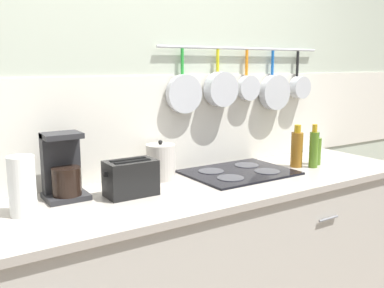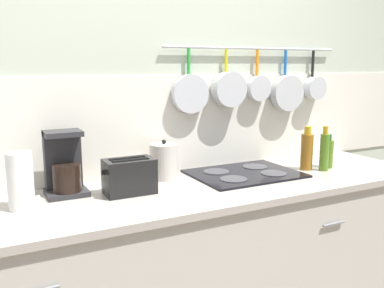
{
  "view_description": "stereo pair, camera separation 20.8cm",
  "coord_description": "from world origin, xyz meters",
  "views": [
    {
      "loc": [
        -1.05,
        -1.72,
        1.49
      ],
      "look_at": [
        0.07,
        0.0,
        1.11
      ],
      "focal_mm": 40.0,
      "sensor_mm": 36.0,
      "label": 1
    },
    {
      "loc": [
        -0.87,
        -1.82,
        1.49
      ],
      "look_at": [
        0.07,
        0.0,
        1.11
      ],
      "focal_mm": 40.0,
      "sensor_mm": 36.0,
      "label": 2
    }
  ],
  "objects": [
    {
      "name": "coffee_maker",
      "position": [
        -0.51,
        0.19,
        1.01
      ],
      "size": [
        0.19,
        0.17,
        0.3
      ],
      "color": "#262628",
      "rests_on": "countertop"
    },
    {
      "name": "wall_back",
      "position": [
        0.0,
        0.37,
        1.27
      ],
      "size": [
        7.2,
        0.16,
        2.6
      ],
      "color": "#B2BCA8",
      "rests_on": "ground_plane"
    },
    {
      "name": "bottle_sesame_oil",
      "position": [
        0.84,
        0.04,
        1.0
      ],
      "size": [
        0.07,
        0.07,
        0.25
      ],
      "color": "#8C5919",
      "rests_on": "countertop"
    },
    {
      "name": "cooktop",
      "position": [
        0.45,
        0.1,
        0.89
      ],
      "size": [
        0.58,
        0.44,
        0.01
      ],
      "color": "black",
      "rests_on": "countertop"
    },
    {
      "name": "bottle_hot_sauce",
      "position": [
        0.91,
        -0.03,
        1.0
      ],
      "size": [
        0.05,
        0.05,
        0.26
      ],
      "color": "#4C721E",
      "rests_on": "countertop"
    },
    {
      "name": "kettle",
      "position": [
        0.02,
        0.23,
        0.98
      ],
      "size": [
        0.16,
        0.16,
        0.21
      ],
      "color": "beige",
      "rests_on": "countertop"
    },
    {
      "name": "toaster",
      "position": [
        -0.23,
        0.06,
        0.97
      ],
      "size": [
        0.25,
        0.14,
        0.17
      ],
      "color": "black",
      "rests_on": "countertop"
    },
    {
      "name": "countertop",
      "position": [
        0.0,
        0.0,
        0.87
      ],
      "size": [
        2.88,
        0.67,
        0.03
      ],
      "color": "#A59E93",
      "rests_on": "cabinet_base"
    },
    {
      "name": "cabinet_base",
      "position": [
        0.0,
        -0.0,
        0.43
      ],
      "size": [
        2.84,
        0.65,
        0.85
      ],
      "color": "#B7B2A8",
      "rests_on": "ground_plane"
    },
    {
      "name": "bottle_cooking_wine",
      "position": [
        0.99,
        0.02,
        0.97
      ],
      "size": [
        0.07,
        0.07,
        0.2
      ],
      "color": "#4C721E",
      "rests_on": "countertop"
    },
    {
      "name": "paper_towel_roll",
      "position": [
        -0.71,
        0.05,
        1.01
      ],
      "size": [
        0.11,
        0.11,
        0.25
      ],
      "color": "white",
      "rests_on": "countertop"
    }
  ]
}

